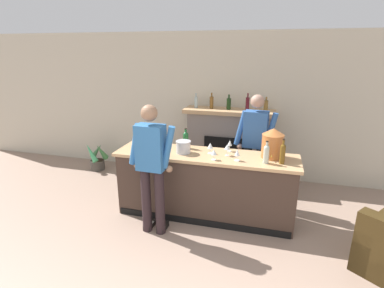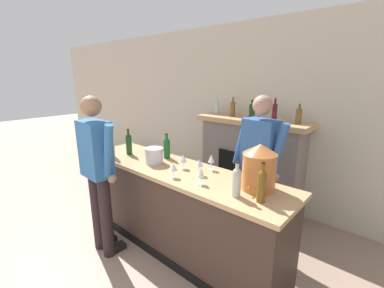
{
  "view_description": "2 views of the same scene",
  "coord_description": "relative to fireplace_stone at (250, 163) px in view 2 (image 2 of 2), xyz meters",
  "views": [
    {
      "loc": [
        0.8,
        -1.44,
        2.42
      ],
      "look_at": [
        -0.33,
        2.7,
        1.06
      ],
      "focal_mm": 28.0,
      "sensor_mm": 36.0,
      "label": 1
    },
    {
      "loc": [
        1.8,
        0.65,
        1.97
      ],
      "look_at": [
        -0.29,
        3.02,
        1.13
      ],
      "focal_mm": 24.0,
      "sensor_mm": 36.0,
      "label": 2
    }
  ],
  "objects": [
    {
      "name": "wine_glass_mid_counter",
      "position": [
        -0.06,
        -1.41,
        0.4
      ],
      "size": [
        0.08,
        0.08,
        0.16
      ],
      "color": "silver",
      "rests_on": "bar_counter"
    },
    {
      "name": "person_customer",
      "position": [
        -0.7,
        -2.06,
        0.29
      ],
      "size": [
        0.66,
        0.31,
        1.78
      ],
      "color": "#2C1F23",
      "rests_on": "ground_plane"
    },
    {
      "name": "ice_bucket_steel",
      "position": [
        -0.44,
        -1.49,
        0.38
      ],
      "size": [
        0.22,
        0.22,
        0.18
      ],
      "color": "silver",
      "rests_on": "bar_counter"
    },
    {
      "name": "wine_glass_back_row",
      "position": [
        0.05,
        -1.66,
        0.39
      ],
      "size": [
        0.08,
        0.08,
        0.15
      ],
      "color": "silver",
      "rests_on": "bar_counter"
    },
    {
      "name": "wine_bottle_riesling_slim",
      "position": [
        -1.01,
        -1.69,
        0.44
      ],
      "size": [
        0.07,
        0.07,
        0.34
      ],
      "color": "#A8B7B2",
      "rests_on": "bar_counter"
    },
    {
      "name": "wine_bottle_rose_blush",
      "position": [
        0.94,
        -1.56,
        0.44
      ],
      "size": [
        0.07,
        0.07,
        0.34
      ],
      "color": "brown",
      "rests_on": "bar_counter"
    },
    {
      "name": "copper_dispenser",
      "position": [
        0.8,
        -1.35,
        0.5
      ],
      "size": [
        0.3,
        0.34,
        0.42
      ],
      "color": "#BD6B35",
      "rests_on": "bar_counter"
    },
    {
      "name": "wine_glass_front_left",
      "position": [
        0.2,
        -1.24,
        0.41
      ],
      "size": [
        0.07,
        0.07,
        0.17
      ],
      "color": "silver",
      "rests_on": "bar_counter"
    },
    {
      "name": "wine_bottle_burgundy_dark",
      "position": [
        -0.47,
        -1.26,
        0.43
      ],
      "size": [
        0.08,
        0.08,
        0.31
      ],
      "color": "#1A5828",
      "rests_on": "bar_counter"
    },
    {
      "name": "wine_glass_by_dispenser",
      "position": [
        0.35,
        -1.6,
        0.4
      ],
      "size": [
        0.08,
        0.08,
        0.16
      ],
      "color": "silver",
      "rests_on": "bar_counter"
    },
    {
      "name": "wine_glass_front_right",
      "position": [
        0.19,
        -1.44,
        0.41
      ],
      "size": [
        0.08,
        0.08,
        0.17
      ],
      "color": "silver",
      "rests_on": "bar_counter"
    },
    {
      "name": "person_bartender",
      "position": [
        0.54,
        -0.82,
        0.29
      ],
      "size": [
        0.66,
        0.33,
        1.78
      ],
      "color": "#1E2830",
      "rests_on": "ground_plane"
    },
    {
      "name": "wall_back_panel",
      "position": [
        -0.04,
        0.26,
        0.68
      ],
      "size": [
        12.0,
        0.07,
        2.75
      ],
      "color": "beige",
      "rests_on": "ground_plane"
    },
    {
      "name": "wine_bottle_port_short",
      "position": [
        -0.94,
        -1.48,
        0.44
      ],
      "size": [
        0.08,
        0.08,
        0.34
      ],
      "color": "#1C4519",
      "rests_on": "bar_counter"
    },
    {
      "name": "potted_plant_corner",
      "position": [
        -2.69,
        -0.28,
        -0.45
      ],
      "size": [
        0.44,
        0.45,
        0.62
      ],
      "color": "#44403A",
      "rests_on": "ground_plane"
    },
    {
      "name": "bar_counter",
      "position": [
        -0.12,
        -1.45,
        -0.2
      ],
      "size": [
        2.63,
        0.68,
        0.99
      ],
      "color": "#3E2D24",
      "rests_on": "ground_plane"
    },
    {
      "name": "wine_bottle_cabernet_heavy",
      "position": [
        0.73,
        -1.6,
        0.43
      ],
      "size": [
        0.08,
        0.08,
        0.31
      ],
      "color": "#B2BBAB",
      "rests_on": "bar_counter"
    },
    {
      "name": "fireplace_stone",
      "position": [
        0.0,
        0.0,
        0.0
      ],
      "size": [
        1.66,
        0.52,
        1.68
      ],
      "color": "gray",
      "rests_on": "ground_plane"
    }
  ]
}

